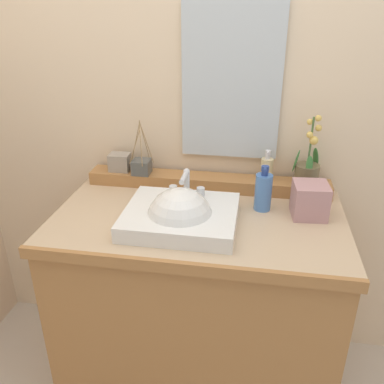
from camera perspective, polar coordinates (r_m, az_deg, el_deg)
name	(u,v)px	position (r m, az deg, el deg)	size (l,w,h in m)	color
floor	(197,381)	(2.21, 0.74, -24.85)	(3.09, 3.83, 0.10)	#C0B29F
wall_back	(214,98)	(1.89, 3.05, 13.01)	(3.09, 0.20, 2.49)	beige
vanity_cabinet	(198,303)	(1.86, 0.82, -15.16)	(1.14, 0.67, 0.88)	#A9713E
back_ledge	(207,182)	(1.83, 2.16, 1.39)	(1.07, 0.11, 0.06)	#A9713E
sink_basin	(180,219)	(1.53, -1.63, -3.75)	(0.42, 0.36, 0.28)	white
potted_plant	(307,168)	(1.79, 15.79, 3.20)	(0.12, 0.11, 0.30)	brown
soap_dispenser	(267,168)	(1.79, 10.36, 3.24)	(0.05, 0.05, 0.14)	beige
reed_diffuser	(142,166)	(1.85, -7.03, 3.58)	(0.11, 0.10, 0.25)	#4D4F4D
trinket_box	(120,162)	(1.90, -10.02, 4.12)	(0.09, 0.07, 0.08)	gray
lotion_bottle	(263,191)	(1.65, 9.90, 0.10)	(0.07, 0.07, 0.19)	#4A77B9
tissue_box	(310,200)	(1.65, 16.08, -1.09)	(0.13, 0.13, 0.13)	tan
mirror	(231,84)	(1.76, 5.50, 14.79)	(0.41, 0.02, 0.63)	silver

